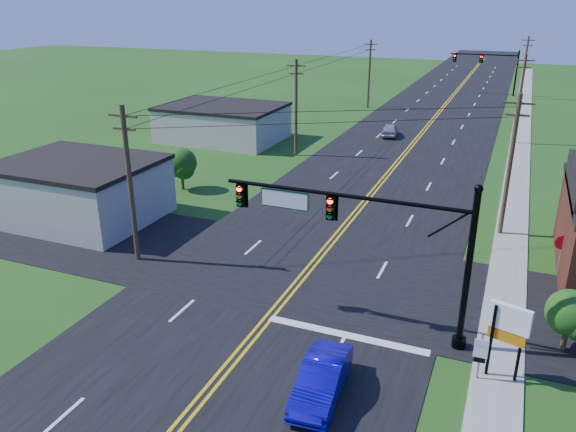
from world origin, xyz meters
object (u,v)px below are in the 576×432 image
at_px(blue_car, 321,380).
at_px(signal_mast_far, 487,65).
at_px(signal_mast_main, 364,232).
at_px(stop_sign, 562,247).
at_px(route_sign, 480,353).

bearing_deg(blue_car, signal_mast_far, 85.77).
xyz_separation_m(signal_mast_main, stop_sign, (8.66, 8.98, -2.98)).
distance_m(signal_mast_far, stop_sign, 63.66).
height_order(signal_mast_far, route_sign, signal_mast_far).
distance_m(signal_mast_far, blue_car, 77.38).
relative_size(blue_car, route_sign, 2.02).
xyz_separation_m(blue_car, route_sign, (5.44, 3.27, 0.54)).
xyz_separation_m(route_sign, stop_sign, (3.26, 10.99, 0.50)).
bearing_deg(route_sign, stop_sign, 70.89).
height_order(signal_mast_far, stop_sign, signal_mast_far).
bearing_deg(signal_mast_main, route_sign, -20.48).
distance_m(route_sign, stop_sign, 11.48).
bearing_deg(signal_mast_main, stop_sign, 46.02).
bearing_deg(route_sign, signal_mast_main, 156.92).
bearing_deg(signal_mast_main, blue_car, -90.37).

